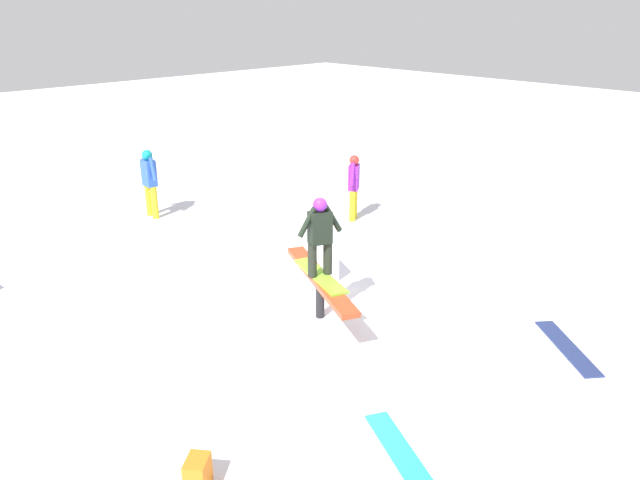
{
  "coord_description": "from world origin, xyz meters",
  "views": [
    {
      "loc": [
        6.2,
        -6.07,
        4.64
      ],
      "look_at": [
        0.0,
        0.0,
        1.29
      ],
      "focal_mm": 35.0,
      "sensor_mm": 36.0,
      "label": 1
    }
  ],
  "objects_px": {
    "main_rider_on_rail": "(320,239)",
    "loose_snowboard_navy": "(567,347)",
    "rail_feature": "(320,282)",
    "loose_snowboard_white": "(353,196)",
    "bystander_blue": "(150,180)",
    "loose_snowboard_cyan": "(398,448)",
    "bystander_purple": "(354,184)",
    "backpack_on_snow": "(198,473)"
  },
  "relations": [
    {
      "from": "bystander_blue",
      "to": "loose_snowboard_navy",
      "type": "height_order",
      "value": "bystander_blue"
    },
    {
      "from": "loose_snowboard_white",
      "to": "loose_snowboard_cyan",
      "type": "distance_m",
      "value": 9.53
    },
    {
      "from": "loose_snowboard_navy",
      "to": "loose_snowboard_white",
      "type": "distance_m",
      "value": 7.86
    },
    {
      "from": "bystander_blue",
      "to": "loose_snowboard_white",
      "type": "relative_size",
      "value": 1.22
    },
    {
      "from": "loose_snowboard_navy",
      "to": "loose_snowboard_cyan",
      "type": "distance_m",
      "value": 3.42
    },
    {
      "from": "backpack_on_snow",
      "to": "loose_snowboard_cyan",
      "type": "bearing_deg",
      "value": -67.56
    },
    {
      "from": "rail_feature",
      "to": "loose_snowboard_white",
      "type": "xyz_separation_m",
      "value": [
        -4.02,
        5.09,
        -0.58
      ]
    },
    {
      "from": "main_rider_on_rail",
      "to": "bystander_purple",
      "type": "distance_m",
      "value": 4.76
    },
    {
      "from": "bystander_blue",
      "to": "loose_snowboard_white",
      "type": "bearing_deg",
      "value": 68.41
    },
    {
      "from": "bystander_blue",
      "to": "bystander_purple",
      "type": "bearing_deg",
      "value": 47.38
    },
    {
      "from": "loose_snowboard_cyan",
      "to": "backpack_on_snow",
      "type": "height_order",
      "value": "backpack_on_snow"
    },
    {
      "from": "main_rider_on_rail",
      "to": "loose_snowboard_white",
      "type": "distance_m",
      "value": 6.62
    },
    {
      "from": "loose_snowboard_navy",
      "to": "loose_snowboard_white",
      "type": "xyz_separation_m",
      "value": [
        -7.16,
        3.24,
        0.0
      ]
    },
    {
      "from": "main_rider_on_rail",
      "to": "loose_snowboard_navy",
      "type": "xyz_separation_m",
      "value": [
        3.15,
        1.86,
        -1.29
      ]
    },
    {
      "from": "loose_snowboard_white",
      "to": "loose_snowboard_cyan",
      "type": "xyz_separation_m",
      "value": [
        6.83,
        -6.64,
        0.0
      ]
    },
    {
      "from": "bystander_blue",
      "to": "loose_snowboard_cyan",
      "type": "bearing_deg",
      "value": -9.97
    },
    {
      "from": "main_rider_on_rail",
      "to": "bystander_blue",
      "type": "relative_size",
      "value": 0.92
    },
    {
      "from": "rail_feature",
      "to": "bystander_purple",
      "type": "bearing_deg",
      "value": 151.61
    },
    {
      "from": "loose_snowboard_navy",
      "to": "main_rider_on_rail",
      "type": "bearing_deg",
      "value": 68.69
    },
    {
      "from": "bystander_purple",
      "to": "loose_snowboard_cyan",
      "type": "xyz_separation_m",
      "value": [
        5.62,
        -5.35,
        -0.81
      ]
    },
    {
      "from": "bystander_purple",
      "to": "backpack_on_snow",
      "type": "height_order",
      "value": "bystander_purple"
    },
    {
      "from": "bystander_blue",
      "to": "loose_snowboard_cyan",
      "type": "xyz_separation_m",
      "value": [
        8.94,
        -2.2,
        -0.86
      ]
    },
    {
      "from": "main_rider_on_rail",
      "to": "loose_snowboard_navy",
      "type": "height_order",
      "value": "main_rider_on_rail"
    },
    {
      "from": "main_rider_on_rail",
      "to": "bystander_blue",
      "type": "bearing_deg",
      "value": -166.52
    },
    {
      "from": "main_rider_on_rail",
      "to": "loose_snowboard_cyan",
      "type": "bearing_deg",
      "value": -9.29
    },
    {
      "from": "rail_feature",
      "to": "main_rider_on_rail",
      "type": "xyz_separation_m",
      "value": [
        0.0,
        0.0,
        0.71
      ]
    },
    {
      "from": "bystander_blue",
      "to": "rail_feature",
      "type": "bearing_deg",
      "value": -2.22
    },
    {
      "from": "main_rider_on_rail",
      "to": "backpack_on_snow",
      "type": "relative_size",
      "value": 4.22
    },
    {
      "from": "bystander_purple",
      "to": "rail_feature",
      "type": "bearing_deg",
      "value": -177.59
    },
    {
      "from": "bystander_purple",
      "to": "main_rider_on_rail",
      "type": "bearing_deg",
      "value": -177.59
    },
    {
      "from": "bystander_purple",
      "to": "loose_snowboard_white",
      "type": "distance_m",
      "value": 1.94
    },
    {
      "from": "bystander_blue",
      "to": "loose_snowboard_white",
      "type": "height_order",
      "value": "bystander_blue"
    },
    {
      "from": "main_rider_on_rail",
      "to": "loose_snowboard_white",
      "type": "xyz_separation_m",
      "value": [
        -4.02,
        5.09,
        -1.29
      ]
    },
    {
      "from": "main_rider_on_rail",
      "to": "loose_snowboard_white",
      "type": "height_order",
      "value": "main_rider_on_rail"
    },
    {
      "from": "loose_snowboard_cyan",
      "to": "loose_snowboard_white",
      "type": "bearing_deg",
      "value": 162.17
    },
    {
      "from": "main_rider_on_rail",
      "to": "backpack_on_snow",
      "type": "xyz_separation_m",
      "value": [
        1.74,
        -3.44,
        -1.13
      ]
    },
    {
      "from": "main_rider_on_rail",
      "to": "loose_snowboard_white",
      "type": "relative_size",
      "value": 1.13
    },
    {
      "from": "bystander_blue",
      "to": "loose_snowboard_navy",
      "type": "relative_size",
      "value": 1.02
    },
    {
      "from": "rail_feature",
      "to": "loose_snowboard_white",
      "type": "relative_size",
      "value": 1.92
    },
    {
      "from": "rail_feature",
      "to": "loose_snowboard_white",
      "type": "distance_m",
      "value": 6.51
    },
    {
      "from": "rail_feature",
      "to": "loose_snowboard_cyan",
      "type": "bearing_deg",
      "value": -3.69
    },
    {
      "from": "bystander_blue",
      "to": "loose_snowboard_white",
      "type": "xyz_separation_m",
      "value": [
        2.11,
        4.44,
        -0.86
      ]
    }
  ]
}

